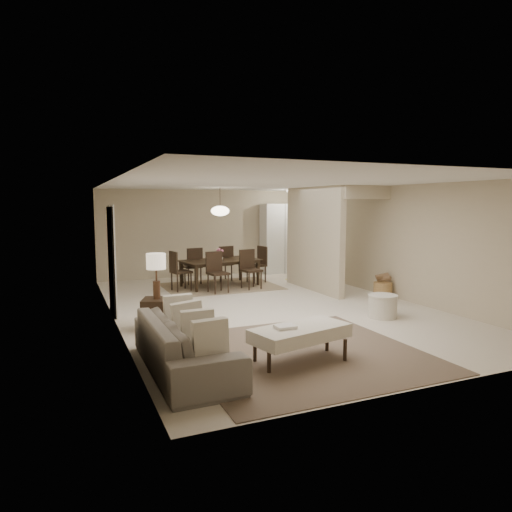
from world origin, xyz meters
name	(u,v)px	position (x,y,z in m)	size (l,w,h in m)	color
floor	(267,307)	(0.00, 0.00, 0.00)	(9.00, 9.00, 0.00)	beige
ceiling	(268,183)	(0.00, 0.00, 2.50)	(9.00, 9.00, 0.00)	white
back_wall	(203,233)	(0.00, 4.50, 1.25)	(6.00, 6.00, 0.00)	#C0B091
left_wall	(113,252)	(-3.00, 0.00, 1.25)	(9.00, 9.00, 0.00)	#C0B091
right_wall	(387,241)	(3.00, 0.00, 1.25)	(9.00, 9.00, 0.00)	#C0B091
partition	(314,239)	(1.80, 1.25, 1.25)	(0.15, 2.50, 2.50)	#C0B091
doorway	(111,261)	(-2.97, 0.60, 1.02)	(0.04, 0.90, 2.04)	black
pantry_cabinet	(281,238)	(2.35, 4.15, 1.05)	(1.20, 0.55, 2.10)	white
flush_light	(295,191)	(2.30, 3.20, 2.46)	(0.44, 0.44, 0.05)	white
living_rug	(302,353)	(-0.77, -2.86, 0.01)	(3.20, 3.20, 0.01)	brown
sofa	(185,344)	(-2.45, -2.86, 0.33)	(0.89, 2.27, 0.66)	slate
ottoman_bench	(300,333)	(-0.97, -3.16, 0.39)	(1.44, 0.90, 0.48)	silver
side_table	(157,314)	(-2.40, -0.82, 0.26)	(0.47, 0.47, 0.52)	black
table_lamp	(156,265)	(-2.40, -0.82, 1.08)	(0.32, 0.32, 0.76)	#442C1D
round_pouf	(383,306)	(1.59, -1.66, 0.21)	(0.54, 0.54, 0.42)	silver
wicker_basket	(383,290)	(2.75, -0.20, 0.17)	(0.41, 0.41, 0.35)	brown
dining_rug	(221,286)	(-0.13, 2.57, 0.01)	(2.80, 2.10, 0.01)	#78604A
dining_table	(221,273)	(-0.13, 2.57, 0.34)	(1.94, 1.08, 0.68)	black
dining_chairs	(221,268)	(-0.13, 2.57, 0.48)	(2.63, 2.09, 0.97)	black
vase	(221,257)	(-0.13, 2.57, 0.75)	(0.13, 0.13, 0.13)	white
yellow_mat	(303,279)	(2.35, 2.73, 0.01)	(0.86, 0.53, 0.01)	yellow
pendant_light	(220,211)	(-0.13, 2.57, 1.92)	(0.46, 0.46, 0.71)	#442C1D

